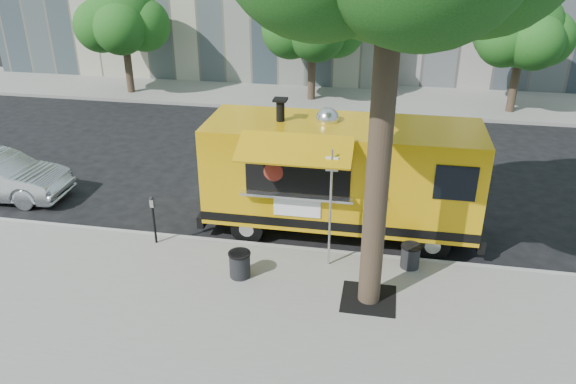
% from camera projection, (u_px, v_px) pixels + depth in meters
% --- Properties ---
extents(ground, '(120.00, 120.00, 0.00)m').
position_uv_depth(ground, '(279.00, 233.00, 15.44)').
color(ground, black).
rests_on(ground, ground).
extents(sidewalk, '(60.00, 6.00, 0.15)m').
position_uv_depth(sidewalk, '(241.00, 322.00, 11.86)').
color(sidewalk, gray).
rests_on(sidewalk, ground).
extents(curb, '(60.00, 0.14, 0.16)m').
position_uv_depth(curb, '(272.00, 248.00, 14.58)').
color(curb, '#999993').
rests_on(curb, ground).
extents(far_sidewalk, '(60.00, 5.00, 0.15)m').
position_uv_depth(far_sidewalk, '(334.00, 97.00, 27.39)').
color(far_sidewalk, gray).
rests_on(far_sidewalk, ground).
extents(tree_well, '(1.20, 1.20, 0.02)m').
position_uv_depth(tree_well, '(368.00, 299.00, 12.46)').
color(tree_well, black).
rests_on(tree_well, sidewalk).
extents(far_tree_a, '(3.42, 3.42, 5.36)m').
position_uv_depth(far_tree_a, '(122.00, 16.00, 26.40)').
color(far_tree_a, '#33261C').
rests_on(far_tree_a, far_sidewalk).
extents(far_tree_b, '(3.60, 3.60, 5.50)m').
position_uv_depth(far_tree_b, '(313.00, 19.00, 25.23)').
color(far_tree_b, '#33261C').
rests_on(far_tree_b, far_sidewalk).
extents(far_tree_c, '(3.24, 3.24, 5.21)m').
position_uv_depth(far_tree_c, '(524.00, 29.00, 23.51)').
color(far_tree_c, '#33261C').
rests_on(far_tree_c, far_sidewalk).
extents(sign_post, '(0.28, 0.06, 3.00)m').
position_uv_depth(sign_post, '(331.00, 202.00, 13.01)').
color(sign_post, silver).
rests_on(sign_post, sidewalk).
extents(parking_meter, '(0.11, 0.11, 1.33)m').
position_uv_depth(parking_meter, '(153.00, 214.00, 14.32)').
color(parking_meter, black).
rests_on(parking_meter, sidewalk).
extents(food_truck, '(7.40, 3.44, 3.66)m').
position_uv_depth(food_truck, '(340.00, 174.00, 14.77)').
color(food_truck, '#D59C0B').
rests_on(food_truck, ground).
extents(trash_bin_left, '(0.53, 0.53, 0.64)m').
position_uv_depth(trash_bin_left, '(240.00, 264.00, 13.13)').
color(trash_bin_left, black).
rests_on(trash_bin_left, sidewalk).
extents(trash_bin_right, '(0.49, 0.49, 0.59)m').
position_uv_depth(trash_bin_right, '(410.00, 255.00, 13.50)').
color(trash_bin_right, black).
rests_on(trash_bin_right, sidewalk).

